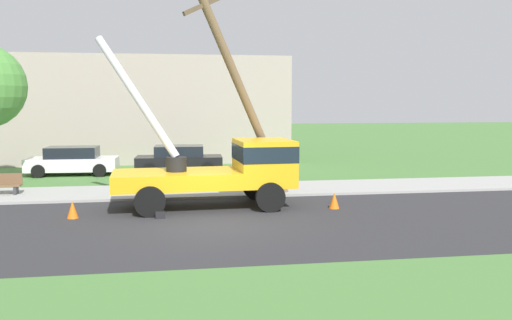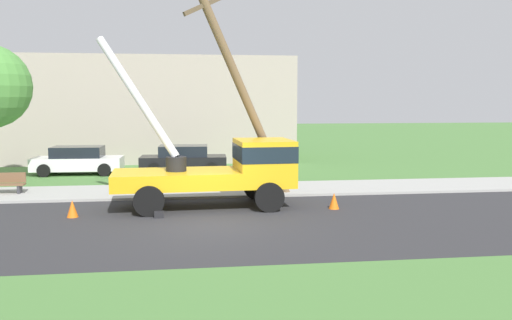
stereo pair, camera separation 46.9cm
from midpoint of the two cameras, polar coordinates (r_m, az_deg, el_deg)
The scene contains 12 objects.
ground_plane at distance 28.25m, azimuth -5.52°, elevation -1.33°, with size 120.00×120.00×0.00m, color #477538.
road_asphalt at distance 16.45m, azimuth -3.88°, elevation -6.78°, with size 80.00×8.57×0.01m, color #2B2B2D.
sidewalk_strip at distance 22.30m, azimuth -4.92°, elevation -3.22°, with size 80.00×3.39×0.10m, color #9E9E99.
utility_truck at distance 18.95m, azimuth -2.33°, elevation -0.73°, with size 6.86×3.21×5.98m.
leaning_utility_pole at distance 20.34m, azimuth -0.92°, elevation 7.61°, with size 4.24×1.84×8.23m.
traffic_cone_ahead at distance 18.87m, azimuth 8.95°, elevation -4.29°, with size 0.36×0.36×0.56m, color orange.
traffic_cone_behind at distance 18.21m, azimuth -18.14°, elevation -4.91°, with size 0.36×0.36×0.56m, color orange.
traffic_cone_curbside at distance 20.71m, azimuth 1.51°, elevation -3.28°, with size 0.36×0.36×0.56m, color orange.
parked_sedan_white at distance 28.79m, azimuth -17.86°, elevation -0.03°, with size 4.46×2.11×1.42m.
parked_sedan_black at distance 28.21m, azimuth -7.20°, elevation 0.09°, with size 4.48×2.15×1.42m.
park_bench at distance 23.28m, azimuth -24.58°, elevation -2.34°, with size 1.60×0.45×0.90m.
lowrise_building_backdrop at distance 34.87m, azimuth -10.98°, elevation 5.29°, with size 18.00×6.00×6.40m, color #A5998C.
Camera 2 is at (-0.82, -16.02, 3.70)m, focal length 37.84 mm.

